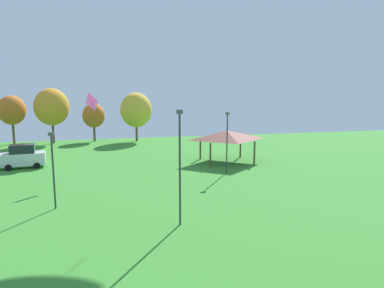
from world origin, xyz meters
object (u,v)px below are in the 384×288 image
kite_flying_6 (92,102)px  light_post_1 (227,139)px  light_post_0 (180,162)px  treeline_tree_3 (94,116)px  park_pavilion (227,135)px  light_post_2 (53,165)px  treeline_tree_4 (136,110)px  treeline_tree_2 (52,107)px  treeline_tree_1 (12,110)px  parked_car_second_from_left (23,156)px

kite_flying_6 → light_post_1: (12.65, -2.50, -3.61)m
light_post_0 → treeline_tree_3: light_post_0 is taller
park_pavilion → light_post_2: 20.76m
treeline_tree_3 → treeline_tree_4: (6.64, -1.54, 0.91)m
treeline_tree_2 → treeline_tree_3: size_ratio=1.40×
light_post_0 → kite_flying_6: bearing=111.1°
treeline_tree_2 → treeline_tree_4: 12.75m
treeline_tree_2 → treeline_tree_4: (12.72, -0.62, -0.59)m
light_post_0 → treeline_tree_2: size_ratio=0.83×
park_pavilion → treeline_tree_1: (-27.28, 20.30, 2.05)m
light_post_0 → treeline_tree_1: 41.73m
treeline_tree_2 → park_pavilion: bearing=-42.2°
treeline_tree_3 → light_post_0: bearing=-80.2°
treeline_tree_1 → treeline_tree_3: (11.90, 0.09, -1.02)m
treeline_tree_3 → treeline_tree_2: bearing=-171.4°
light_post_0 → parked_car_second_from_left: bearing=124.3°
light_post_2 → parked_car_second_from_left: bearing=110.0°
parked_car_second_from_left → treeline_tree_4: 21.77m
light_post_0 → light_post_2: 9.22m
light_post_1 → light_post_2: bearing=-154.7°
parked_car_second_from_left → treeline_tree_1: (-5.39, 18.37, 3.91)m
kite_flying_6 → treeline_tree_4: size_ratio=0.22×
treeline_tree_3 → treeline_tree_4: treeline_tree_4 is taller
kite_flying_6 → parked_car_second_from_left: 10.54m
treeline_tree_2 → treeline_tree_3: treeline_tree_2 is taller
kite_flying_6 → treeline_tree_1: size_ratio=0.23×
light_post_2 → treeline_tree_3: 32.74m
light_post_1 → light_post_2: (-14.91, -7.04, -0.36)m
light_post_0 → treeline_tree_1: (-18.38, 37.44, 1.24)m
park_pavilion → treeline_tree_4: (-8.74, 18.84, 1.94)m
treeline_tree_1 → treeline_tree_2: treeline_tree_2 is taller
park_pavilion → light_post_0: light_post_0 is taller
parked_car_second_from_left → treeline_tree_1: 19.54m
light_post_2 → treeline_tree_2: (-4.75, 31.78, 2.56)m
kite_flying_6 → park_pavilion: size_ratio=0.26×
parked_car_second_from_left → treeline_tree_4: size_ratio=0.58×
treeline_tree_2 → light_post_2: bearing=-81.5°
light_post_2 → treeline_tree_1: 34.34m
treeline_tree_2 → light_post_0: bearing=-71.1°
kite_flying_6 → treeline_tree_2: 23.36m
kite_flying_6 → treeline_tree_4: bearing=75.2°
treeline_tree_1 → treeline_tree_4: (18.55, -1.45, -0.11)m
treeline_tree_1 → light_post_1: bearing=-45.1°
kite_flying_6 → treeline_tree_3: kite_flying_6 is taller
kite_flying_6 → treeline_tree_2: bearing=107.5°
light_post_0 → treeline_tree_2: (-12.55, 36.61, 1.71)m
light_post_1 → treeline_tree_2: (-19.66, 24.74, 2.20)m
light_post_0 → treeline_tree_4: (0.17, 35.99, 1.13)m
light_post_2 → treeline_tree_4: bearing=75.6°
park_pavilion → light_post_2: size_ratio=1.23×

